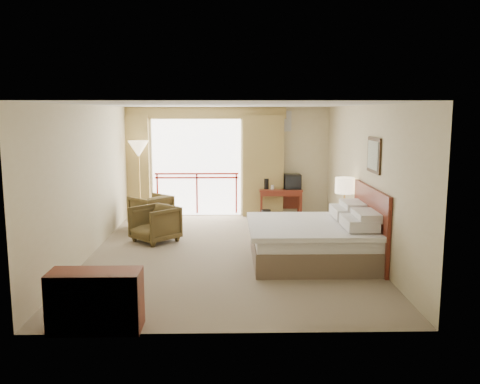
{
  "coord_description": "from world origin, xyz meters",
  "views": [
    {
      "loc": [
        0.03,
        -9.14,
        2.57
      ],
      "look_at": [
        0.22,
        0.4,
        1.07
      ],
      "focal_mm": 38.0,
      "sensor_mm": 36.0,
      "label": 1
    }
  ],
  "objects_px": {
    "bed": "(314,240)",
    "nightstand": "(344,228)",
    "wastebasket": "(266,215)",
    "dresser": "(95,301)",
    "armchair_far": "(151,226)",
    "armchair_near": "(155,242)",
    "floor_lamp": "(139,152)",
    "side_table": "(139,216)",
    "desk": "(280,195)",
    "table_lamp": "(345,186)",
    "tv": "(293,182)"
  },
  "relations": [
    {
      "from": "armchair_far",
      "to": "floor_lamp",
      "type": "xyz_separation_m",
      "value": [
        -0.37,
        0.72,
        1.63
      ]
    },
    {
      "from": "bed",
      "to": "wastebasket",
      "type": "xyz_separation_m",
      "value": [
        -0.61,
        3.29,
        -0.24
      ]
    },
    {
      "from": "floor_lamp",
      "to": "tv",
      "type": "bearing_deg",
      "value": 4.53
    },
    {
      "from": "armchair_far",
      "to": "armchair_near",
      "type": "distance_m",
      "value": 1.45
    },
    {
      "from": "armchair_far",
      "to": "floor_lamp",
      "type": "bearing_deg",
      "value": -109.46
    },
    {
      "from": "desk",
      "to": "tv",
      "type": "height_order",
      "value": "tv"
    },
    {
      "from": "bed",
      "to": "floor_lamp",
      "type": "bearing_deg",
      "value": 135.74
    },
    {
      "from": "wastebasket",
      "to": "nightstand",
      "type": "bearing_deg",
      "value": -56.17
    },
    {
      "from": "table_lamp",
      "to": "wastebasket",
      "type": "relative_size",
      "value": 2.39
    },
    {
      "from": "desk",
      "to": "side_table",
      "type": "distance_m",
      "value": 3.64
    },
    {
      "from": "desk",
      "to": "tv",
      "type": "bearing_deg",
      "value": -14.45
    },
    {
      "from": "tv",
      "to": "dresser",
      "type": "height_order",
      "value": "tv"
    },
    {
      "from": "bed",
      "to": "dresser",
      "type": "xyz_separation_m",
      "value": [
        -3.07,
        -2.77,
        -0.02
      ]
    },
    {
      "from": "nightstand",
      "to": "side_table",
      "type": "distance_m",
      "value": 4.33
    },
    {
      "from": "dresser",
      "to": "nightstand",
      "type": "bearing_deg",
      "value": 43.76
    },
    {
      "from": "nightstand",
      "to": "dresser",
      "type": "relative_size",
      "value": 0.57
    },
    {
      "from": "bed",
      "to": "side_table",
      "type": "distance_m",
      "value": 4.07
    },
    {
      "from": "bed",
      "to": "nightstand",
      "type": "xyz_separation_m",
      "value": [
        0.79,
        1.21,
        -0.07
      ]
    },
    {
      "from": "nightstand",
      "to": "armchair_near",
      "type": "relative_size",
      "value": 0.78
    },
    {
      "from": "side_table",
      "to": "floor_lamp",
      "type": "bearing_deg",
      "value": 98.62
    },
    {
      "from": "bed",
      "to": "floor_lamp",
      "type": "distance_m",
      "value": 5.23
    },
    {
      "from": "nightstand",
      "to": "desk",
      "type": "relative_size",
      "value": 0.59
    },
    {
      "from": "table_lamp",
      "to": "wastebasket",
      "type": "bearing_deg",
      "value": 124.47
    },
    {
      "from": "bed",
      "to": "armchair_far",
      "type": "relative_size",
      "value": 2.7
    },
    {
      "from": "desk",
      "to": "armchair_near",
      "type": "relative_size",
      "value": 1.33
    },
    {
      "from": "bed",
      "to": "armchair_near",
      "type": "distance_m",
      "value": 3.31
    },
    {
      "from": "nightstand",
      "to": "bed",
      "type": "bearing_deg",
      "value": -121.7
    },
    {
      "from": "nightstand",
      "to": "dresser",
      "type": "xyz_separation_m",
      "value": [
        -3.85,
        -3.98,
        0.05
      ]
    },
    {
      "from": "bed",
      "to": "desk",
      "type": "relative_size",
      "value": 2.01
    },
    {
      "from": "tv",
      "to": "armchair_near",
      "type": "height_order",
      "value": "tv"
    },
    {
      "from": "bed",
      "to": "wastebasket",
      "type": "distance_m",
      "value": 3.35
    },
    {
      "from": "nightstand",
      "to": "desk",
      "type": "distance_m",
      "value": 2.87
    },
    {
      "from": "armchair_far",
      "to": "dresser",
      "type": "relative_size",
      "value": 0.73
    },
    {
      "from": "armchair_far",
      "to": "tv",
      "type": "bearing_deg",
      "value": 150.41
    },
    {
      "from": "table_lamp",
      "to": "armchair_far",
      "type": "relative_size",
      "value": 0.84
    },
    {
      "from": "armchair_far",
      "to": "side_table",
      "type": "height_order",
      "value": "side_table"
    },
    {
      "from": "armchair_far",
      "to": "armchair_near",
      "type": "xyz_separation_m",
      "value": [
        0.3,
        -1.42,
        0.0
      ]
    },
    {
      "from": "bed",
      "to": "nightstand",
      "type": "distance_m",
      "value": 1.44
    },
    {
      "from": "bed",
      "to": "floor_lamp",
      "type": "xyz_separation_m",
      "value": [
        -3.64,
        3.54,
        1.26
      ]
    },
    {
      "from": "armchair_near",
      "to": "side_table",
      "type": "bearing_deg",
      "value": 164.84
    },
    {
      "from": "bed",
      "to": "side_table",
      "type": "bearing_deg",
      "value": 147.37
    },
    {
      "from": "floor_lamp",
      "to": "dresser",
      "type": "relative_size",
      "value": 1.76
    },
    {
      "from": "desk",
      "to": "wastebasket",
      "type": "relative_size",
      "value": 3.82
    },
    {
      "from": "bed",
      "to": "table_lamp",
      "type": "height_order",
      "value": "table_lamp"
    },
    {
      "from": "nightstand",
      "to": "wastebasket",
      "type": "distance_m",
      "value": 2.51
    },
    {
      "from": "nightstand",
      "to": "table_lamp",
      "type": "relative_size",
      "value": 0.94
    },
    {
      "from": "wastebasket",
      "to": "side_table",
      "type": "relative_size",
      "value": 0.52
    },
    {
      "from": "nightstand",
      "to": "wastebasket",
      "type": "xyz_separation_m",
      "value": [
        -1.39,
        2.08,
        -0.17
      ]
    },
    {
      "from": "wastebasket",
      "to": "armchair_near",
      "type": "height_order",
      "value": "armchair_near"
    },
    {
      "from": "dresser",
      "to": "floor_lamp",
      "type": "bearing_deg",
      "value": 93.02
    }
  ]
}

